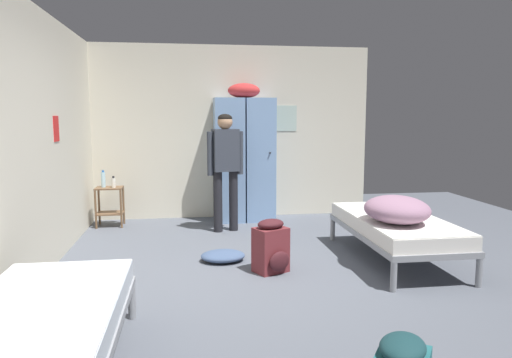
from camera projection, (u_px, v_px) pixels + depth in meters
ground_plane at (260, 278)px, 4.69m from camera, size 9.41×9.41×0.00m
room_backdrop at (141, 138)px, 5.58m from camera, size 4.35×5.94×2.66m
locker_bank at (244, 157)px, 7.20m from camera, size 0.90×0.55×2.07m
shelf_unit at (110, 203)px, 6.86m from camera, size 0.38×0.30×0.57m
bed_left_front at (38, 327)px, 2.75m from camera, size 0.90×1.90×0.49m
bed_right at (395, 226)px, 5.24m from camera, size 0.90×1.90×0.49m
bedding_heap at (397, 209)px, 4.93m from camera, size 0.66×0.77×0.28m
person_traveler at (225, 161)px, 6.49m from camera, size 0.50×0.28×1.62m
water_bottle at (103, 179)px, 6.82m from camera, size 0.06×0.06×0.25m
lotion_bottle at (114, 183)px, 6.79m from camera, size 0.06×0.06×0.17m
backpack_maroon at (271, 247)px, 4.85m from camera, size 0.39×0.40×0.55m
clothes_pile_denim at (223, 256)px, 5.24m from camera, size 0.49×0.39×0.12m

